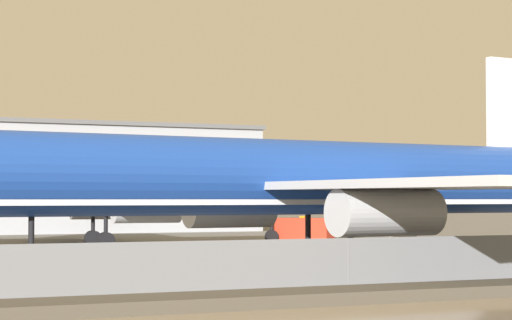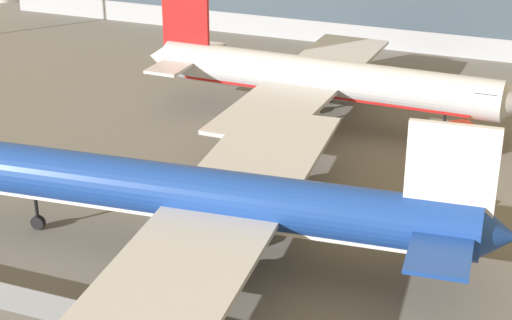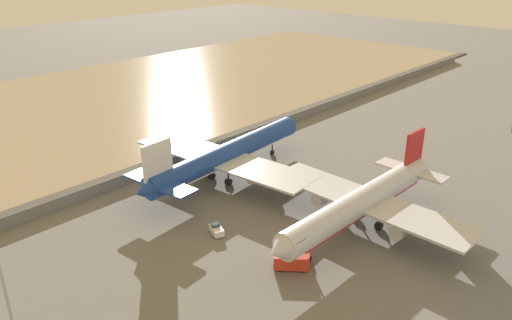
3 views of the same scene
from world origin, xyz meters
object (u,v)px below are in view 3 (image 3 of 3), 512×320
object	(u,v)px
baggage_tug	(216,230)
cargo_jet_blue	(227,155)
passenger_jet_silver	(363,202)
ops_van	(292,261)

from	to	relation	value
baggage_tug	cargo_jet_blue	bearing A→B (deg)	-138.77
passenger_jet_silver	ops_van	size ratio (longest dim) A/B	8.09
passenger_jet_silver	ops_van	xyz separation A→B (m)	(16.60, -1.23, -3.81)
cargo_jet_blue	ops_van	world-z (taller)	cargo_jet_blue
cargo_jet_blue	baggage_tug	xyz separation A→B (m)	(16.48, 14.44, -4.31)
passenger_jet_silver	baggage_tug	bearing A→B (deg)	-43.07
baggage_tug	ops_van	world-z (taller)	ops_van
passenger_jet_silver	cargo_jet_blue	bearing A→B (deg)	-87.92
cargo_jet_blue	ops_van	size ratio (longest dim) A/B	8.93
passenger_jet_silver	baggage_tug	world-z (taller)	passenger_jet_silver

